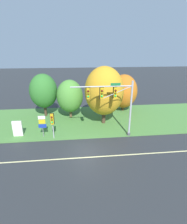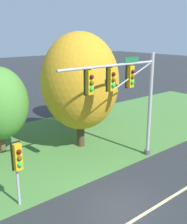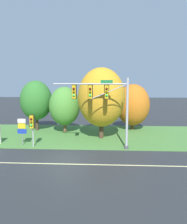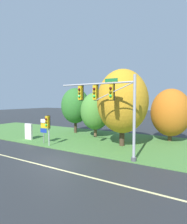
# 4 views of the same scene
# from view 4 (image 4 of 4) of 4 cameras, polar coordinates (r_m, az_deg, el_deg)

# --- Properties ---
(ground_plane) EXTENTS (160.00, 160.00, 0.00)m
(ground_plane) POSITION_cam_4_polar(r_m,az_deg,el_deg) (14.52, -12.00, -15.40)
(ground_plane) COLOR #282B2D
(lane_stripe) EXTENTS (36.00, 0.16, 0.01)m
(lane_stripe) POSITION_cam_4_polar(r_m,az_deg,el_deg) (13.70, -15.48, -16.61)
(lane_stripe) COLOR beige
(lane_stripe) RESTS_ON ground
(grass_verge) EXTENTS (48.00, 11.50, 0.10)m
(grass_verge) POSITION_cam_4_polar(r_m,az_deg,el_deg) (21.14, 3.24, -9.12)
(grass_verge) COLOR #477A38
(grass_verge) RESTS_ON ground
(traffic_signal_mast) EXTENTS (7.00, 0.49, 6.61)m
(traffic_signal_mast) POSITION_cam_4_polar(r_m,az_deg,el_deg) (14.26, 4.88, 3.48)
(traffic_signal_mast) COLOR #9EA0A5
(traffic_signal_mast) RESTS_ON grass_verge
(pedestrian_signal_near_kerb) EXTENTS (0.46, 0.55, 3.15)m
(pedestrian_signal_near_kerb) POSITION_cam_4_polar(r_m,az_deg,el_deg) (18.39, -14.75, -3.77)
(pedestrian_signal_near_kerb) COLOR #9EA0A5
(pedestrian_signal_near_kerb) RESTS_ON grass_verge
(route_sign_post) EXTENTS (0.91, 0.08, 2.70)m
(route_sign_post) POSITION_cam_4_polar(r_m,az_deg,el_deg) (19.82, -16.01, -4.97)
(route_sign_post) COLOR slate
(route_sign_post) RESTS_ON grass_verge
(tree_nearest_road) EXTENTS (4.06, 4.06, 6.47)m
(tree_nearest_road) POSITION_cam_4_polar(r_m,az_deg,el_deg) (25.37, -5.94, 2.04)
(tree_nearest_road) COLOR #423021
(tree_nearest_road) RESTS_ON grass_verge
(tree_left_of_mast) EXTENTS (3.83, 3.83, 5.70)m
(tree_left_of_mast) POSITION_cam_4_polar(r_m,az_deg,el_deg) (22.45, 0.61, 0.27)
(tree_left_of_mast) COLOR brown
(tree_left_of_mast) RESTS_ON grass_verge
(tree_behind_signpost) EXTENTS (5.19, 5.19, 7.83)m
(tree_behind_signpost) POSITION_cam_4_polar(r_m,az_deg,el_deg) (18.06, 9.38, 3.43)
(tree_behind_signpost) COLOR #423021
(tree_behind_signpost) RESTS_ON grass_verge
(tree_mid_verge) EXTENTS (4.36, 4.36, 6.02)m
(tree_mid_verge) POSITION_cam_4_polar(r_m,az_deg,el_deg) (21.86, 23.81, -0.17)
(tree_mid_verge) COLOR #4C3823
(tree_mid_verge) RESTS_ON grass_verge
(info_kiosk) EXTENTS (1.10, 0.24, 1.90)m
(info_kiosk) POSITION_cam_4_polar(r_m,az_deg,el_deg) (22.51, -20.40, -5.99)
(info_kiosk) COLOR silver
(info_kiosk) RESTS_ON grass_verge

